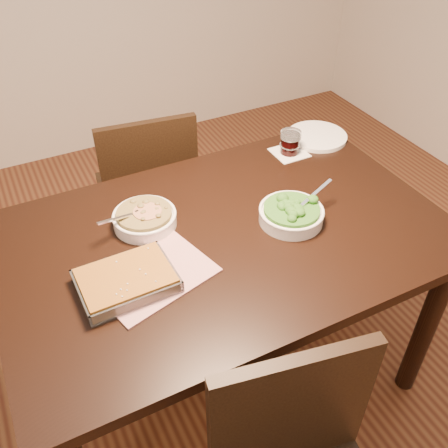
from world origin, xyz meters
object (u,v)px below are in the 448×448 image
object	(u,v)px
stew_bowl	(145,218)
baking_dish	(126,281)
broccoli_bowl	(291,214)
dinner_plate	(317,136)
wine_tumbler	(290,142)
table	(226,255)
chair_far	(148,188)

from	to	relation	value
stew_bowl	baking_dish	distance (m)	0.27
broccoli_bowl	dinner_plate	size ratio (longest dim) A/B	0.99
wine_tumbler	dinner_plate	world-z (taller)	wine_tumbler
table	dinner_plate	size ratio (longest dim) A/B	5.84
wine_tumbler	chair_far	world-z (taller)	chair_far
stew_bowl	dinner_plate	bearing A→B (deg)	14.38
dinner_plate	broccoli_bowl	bearing A→B (deg)	-133.78
broccoli_bowl	wine_tumbler	world-z (taller)	wine_tumbler
baking_dish	chair_far	world-z (taller)	chair_far
broccoli_bowl	dinner_plate	distance (m)	0.56
broccoli_bowl	table	bearing A→B (deg)	169.21
broccoli_bowl	baking_dish	bearing A→B (deg)	-175.80
table	wine_tumbler	bearing A→B (deg)	35.55
baking_dish	dinner_plate	world-z (taller)	baking_dish
stew_bowl	broccoli_bowl	distance (m)	0.47
chair_far	dinner_plate	bearing A→B (deg)	157.28
stew_bowl	wine_tumbler	size ratio (longest dim) A/B	2.47
broccoli_bowl	baking_dish	size ratio (longest dim) A/B	0.89
baking_dish	dinner_plate	bearing A→B (deg)	23.86
table	broccoli_bowl	world-z (taller)	broccoli_bowl
wine_tumbler	chair_far	bearing A→B (deg)	139.00
table	baking_dish	distance (m)	0.38
baking_dish	wine_tumbler	distance (m)	0.88
baking_dish	dinner_plate	size ratio (longest dim) A/B	1.11
stew_bowl	wine_tumbler	world-z (taller)	wine_tumbler
stew_bowl	broccoli_bowl	xyz separation A→B (m)	(0.43, -0.19, 0.00)
wine_tumbler	dinner_plate	xyz separation A→B (m)	(0.16, 0.05, -0.04)
wine_tumbler	dinner_plate	bearing A→B (deg)	16.20
table	chair_far	size ratio (longest dim) A/B	1.63
dinner_plate	chair_far	xyz separation A→B (m)	(-0.62, 0.35, -0.28)
table	chair_far	bearing A→B (deg)	91.86
baking_dish	wine_tumbler	world-z (taller)	wine_tumbler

